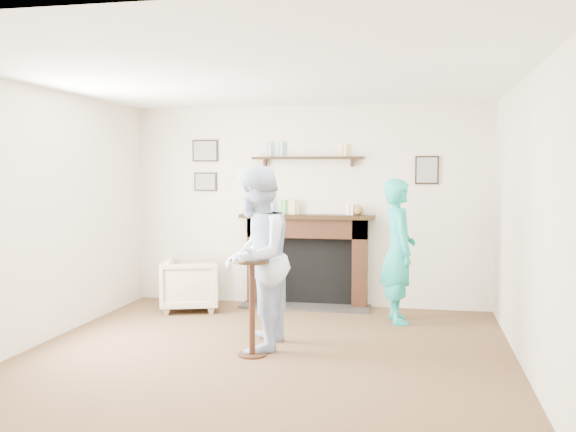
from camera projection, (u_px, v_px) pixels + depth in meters
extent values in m
plane|color=brown|center=(260.00, 361.00, 5.70)|extent=(5.00, 5.00, 0.00)
cube|color=silver|center=(308.00, 206.00, 8.05)|extent=(4.50, 0.04, 2.50)
cube|color=silver|center=(29.00, 217.00, 6.06)|extent=(0.04, 5.00, 2.50)
cube|color=silver|center=(531.00, 225.00, 5.16)|extent=(0.04, 5.00, 2.50)
cube|color=white|center=(260.00, 77.00, 5.52)|extent=(4.50, 5.00, 0.04)
cube|color=black|center=(256.00, 261.00, 8.14)|extent=(0.18, 0.20, 1.10)
cube|color=black|center=(360.00, 264.00, 7.87)|extent=(0.18, 0.20, 1.10)
cube|color=black|center=(307.00, 228.00, 7.97)|extent=(1.50, 0.20, 0.24)
cube|color=black|center=(308.00, 271.00, 8.08)|extent=(1.14, 0.06, 0.86)
cube|color=#312E2C|center=(305.00, 307.00, 7.92)|extent=(1.60, 0.44, 0.03)
cube|color=black|center=(307.00, 217.00, 7.93)|extent=(1.68, 0.26, 0.05)
cube|color=black|center=(308.00, 158.00, 7.94)|extent=(1.40, 0.15, 0.03)
cube|color=black|center=(205.00, 151.00, 8.26)|extent=(0.34, 0.03, 0.28)
cube|color=black|center=(206.00, 182.00, 8.29)|extent=(0.30, 0.03, 0.24)
cube|color=black|center=(427.00, 170.00, 7.72)|extent=(0.28, 0.03, 0.34)
cube|color=black|center=(258.00, 205.00, 8.05)|extent=(0.16, 0.09, 0.22)
cylinder|color=beige|center=(257.00, 205.00, 8.00)|extent=(0.11, 0.01, 0.11)
sphere|color=green|center=(358.00, 210.00, 7.80)|extent=(0.12, 0.12, 0.12)
imported|color=tan|center=(191.00, 310.00, 7.81)|extent=(0.87, 0.85, 0.63)
imported|color=#A3B6CC|center=(256.00, 349.00, 6.08)|extent=(0.67, 0.86, 1.74)
imported|color=#1FACB0|center=(397.00, 322.00, 7.18)|extent=(0.51, 0.66, 1.60)
cylinder|color=black|center=(252.00, 355.00, 5.87)|extent=(0.26, 0.26, 0.02)
cylinder|color=black|center=(252.00, 308.00, 5.84)|extent=(0.06, 0.06, 0.84)
cylinder|color=black|center=(252.00, 261.00, 5.81)|extent=(0.32, 0.32, 0.03)
cylinder|color=silver|center=(252.00, 260.00, 5.80)|extent=(0.21, 0.21, 0.01)
cylinder|color=white|center=(252.00, 256.00, 5.80)|extent=(0.17, 0.17, 0.06)
cylinder|color=beige|center=(252.00, 250.00, 5.80)|extent=(0.01, 0.01, 0.05)
sphere|color=orange|center=(252.00, 247.00, 5.80)|extent=(0.02, 0.02, 0.02)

